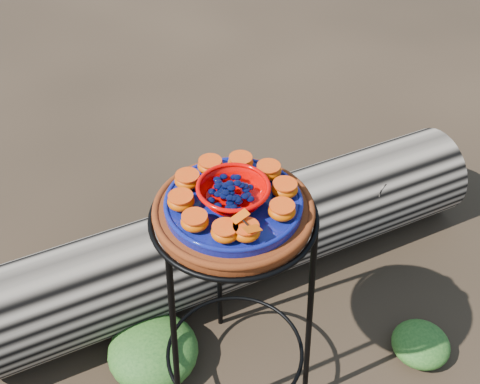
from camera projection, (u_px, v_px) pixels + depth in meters
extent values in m
plane|color=black|center=(235.00, 379.00, 1.88)|extent=(60.00, 60.00, 0.00)
cylinder|color=#531709|center=(234.00, 212.00, 1.40)|extent=(0.37, 0.37, 0.03)
cylinder|color=#05103C|center=(233.00, 204.00, 1.39)|extent=(0.32, 0.32, 0.02)
ellipsoid|color=#B53600|center=(246.00, 231.00, 1.28)|extent=(0.06, 0.06, 0.03)
ellipsoid|color=#B53600|center=(282.00, 211.00, 1.33)|extent=(0.06, 0.06, 0.03)
ellipsoid|color=#B53600|center=(285.00, 189.00, 1.38)|extent=(0.06, 0.06, 0.03)
ellipsoid|color=#B53600|center=(268.00, 171.00, 1.43)|extent=(0.06, 0.06, 0.03)
ellipsoid|color=#B53600|center=(241.00, 162.00, 1.46)|extent=(0.06, 0.06, 0.03)
ellipsoid|color=#B53600|center=(210.00, 166.00, 1.45)|extent=(0.06, 0.06, 0.03)
ellipsoid|color=#B53600|center=(188.00, 180.00, 1.41)|extent=(0.06, 0.06, 0.03)
ellipsoid|color=#B53600|center=(181.00, 201.00, 1.35)|extent=(0.06, 0.06, 0.03)
ellipsoid|color=#B53600|center=(195.00, 221.00, 1.30)|extent=(0.06, 0.06, 0.03)
ellipsoid|color=#B53600|center=(225.00, 232.00, 1.28)|extent=(0.06, 0.06, 0.03)
ellipsoid|color=#194315|center=(153.00, 350.00, 1.87)|extent=(0.28, 0.28, 0.14)
ellipsoid|color=#194315|center=(421.00, 343.00, 1.92)|extent=(0.19, 0.19, 0.09)
ellipsoid|color=#194315|center=(180.00, 247.00, 2.20)|extent=(0.28, 0.28, 0.14)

